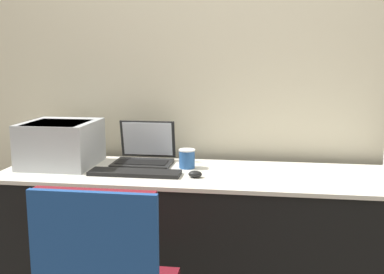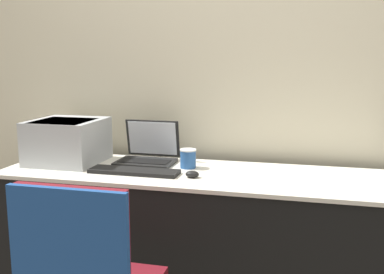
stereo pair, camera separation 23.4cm
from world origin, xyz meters
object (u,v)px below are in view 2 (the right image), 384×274
at_px(coffee_cup, 188,158).
at_px(mouse, 192,174).
at_px(printer, 67,139).
at_px(external_keyboard, 134,171).
at_px(laptop_left, 148,153).

xyz_separation_m(coffee_cup, mouse, (0.07, -0.19, -0.03)).
distance_m(printer, external_keyboard, 0.49).
xyz_separation_m(external_keyboard, coffee_cup, (0.24, 0.18, 0.04)).
distance_m(printer, coffee_cup, 0.70).
bearing_deg(printer, external_keyboard, -17.42).
bearing_deg(mouse, external_keyboard, 178.11).
distance_m(laptop_left, mouse, 0.42).
xyz_separation_m(printer, laptop_left, (0.44, 0.11, -0.08)).
bearing_deg(laptop_left, coffee_cup, -16.48).
bearing_deg(external_keyboard, printer, 162.58).
bearing_deg(coffee_cup, external_keyboard, -143.22).
height_order(laptop_left, mouse, laptop_left).
bearing_deg(coffee_cup, printer, -176.96).
xyz_separation_m(printer, coffee_cup, (0.70, 0.04, -0.08)).
height_order(printer, external_keyboard, printer).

